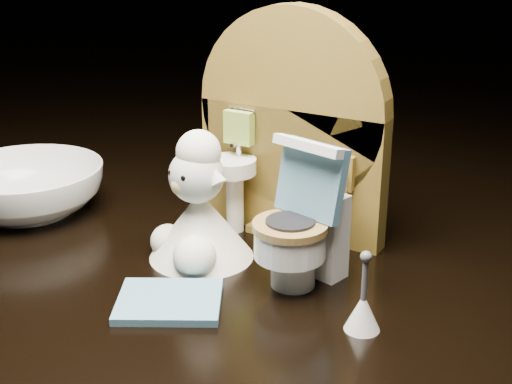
{
  "coord_description": "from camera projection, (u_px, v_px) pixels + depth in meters",
  "views": [
    {
      "loc": [
        0.2,
        -0.33,
        0.2
      ],
      "look_at": [
        0.0,
        0.01,
        0.05
      ],
      "focal_mm": 50.0,
      "sensor_mm": 36.0,
      "label": 1
    }
  ],
  "objects": [
    {
      "name": "ceramic_bowl",
      "position": [
        27.0,
        189.0,
        0.51
      ],
      "size": [
        0.14,
        0.14,
        0.03
      ],
      "primitive_type": "imported",
      "rotation": [
        0.0,
        0.0,
        -0.36
      ],
      "color": "white",
      "rests_on": "ground"
    },
    {
      "name": "backdrop_panel",
      "position": [
        290.0,
        138.0,
        0.46
      ],
      "size": [
        0.13,
        0.05,
        0.15
      ],
      "color": "brown",
      "rests_on": "ground"
    },
    {
      "name": "bath_mat",
      "position": [
        169.0,
        301.0,
        0.39
      ],
      "size": [
        0.07,
        0.07,
        0.0
      ],
      "primitive_type": "cube",
      "rotation": [
        0.0,
        0.0,
        0.51
      ],
      "color": "#5689A4",
      "rests_on": "ground"
    },
    {
      "name": "plush_lamb",
      "position": [
        198.0,
        215.0,
        0.44
      ],
      "size": [
        0.07,
        0.07,
        0.08
      ],
      "rotation": [
        0.0,
        0.0,
        -0.29
      ],
      "color": "white",
      "rests_on": "ground"
    },
    {
      "name": "toilet_brush",
      "position": [
        363.0,
        309.0,
        0.36
      ],
      "size": [
        0.02,
        0.02,
        0.04
      ],
      "color": "white",
      "rests_on": "ground"
    },
    {
      "name": "toy_toilet",
      "position": [
        303.0,
        232.0,
        0.41
      ],
      "size": [
        0.05,
        0.06,
        0.09
      ],
      "rotation": [
        0.0,
        0.0,
        -0.23
      ],
      "color": "white",
      "rests_on": "ground"
    }
  ]
}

